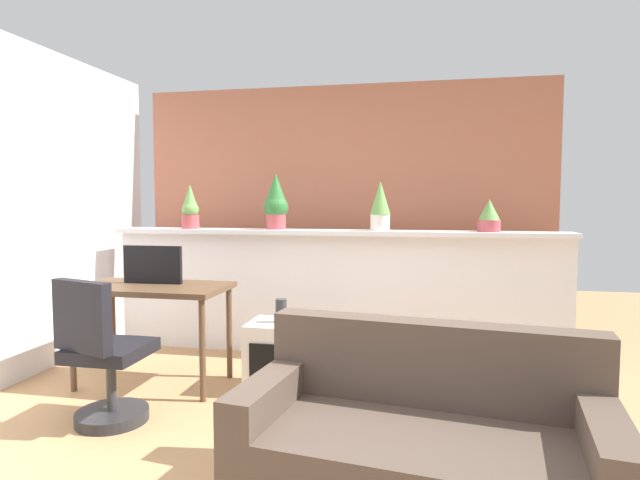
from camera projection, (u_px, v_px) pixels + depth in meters
ground_plane at (266, 461)px, 2.76m from camera, size 12.00×12.00×0.00m
divider_wall at (332, 294)px, 4.67m from camera, size 4.02×0.16×1.08m
plant_shelf at (331, 232)px, 4.59m from camera, size 4.02×0.31×0.04m
brick_wall_behind at (343, 213)px, 5.21m from camera, size 4.02×0.10×2.50m
potted_plant_0 at (190, 209)px, 4.81m from camera, size 0.16×0.16×0.41m
potted_plant_1 at (276, 202)px, 4.71m from camera, size 0.22×0.22×0.51m
potted_plant_2 at (380, 205)px, 4.49m from camera, size 0.18×0.18×0.43m
potted_plant_3 at (489, 216)px, 4.35m from camera, size 0.19×0.19×0.27m
desk at (153, 296)px, 3.88m from camera, size 1.10×0.60×0.75m
tv_monitor at (153, 265)px, 3.95m from camera, size 0.46×0.04×0.29m
office_chair at (103, 363)px, 3.19m from camera, size 0.50×0.50×0.91m
side_cube_shelf at (277, 356)px, 3.79m from camera, size 0.40×0.41×0.50m
vase_on_shelf at (281, 311)px, 3.76m from camera, size 0.08×0.08×0.17m
couch at (422, 451)px, 2.28m from camera, size 1.65×0.97×0.80m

